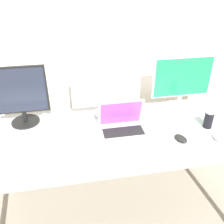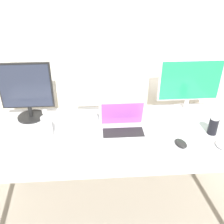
# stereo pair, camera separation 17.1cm
# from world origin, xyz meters

# --- Properties ---
(ground_plane) EXTENTS (16.00, 16.00, 0.00)m
(ground_plane) POSITION_xyz_m (0.00, 0.00, 0.00)
(ground_plane) COLOR gray
(wall_back) EXTENTS (7.00, 0.08, 2.60)m
(wall_back) POSITION_xyz_m (0.00, 0.59, 1.30)
(wall_back) COLOR silver
(wall_back) RESTS_ON ground
(work_desk) EXTENTS (1.88, 0.82, 0.74)m
(work_desk) POSITION_xyz_m (0.00, 0.00, 0.69)
(work_desk) COLOR #424247
(work_desk) RESTS_ON ground
(monitor_left) EXTENTS (0.40, 0.21, 0.45)m
(monitor_left) POSITION_xyz_m (-0.63, 0.27, 0.98)
(monitor_left) COLOR black
(monitor_left) RESTS_ON work_desk
(monitor_center) EXTENTS (0.49, 0.17, 0.40)m
(monitor_center) POSITION_xyz_m (-0.02, 0.29, 0.96)
(monitor_center) COLOR silver
(monitor_center) RESTS_ON work_desk
(monitor_right) EXTENTS (0.50, 0.22, 0.44)m
(monitor_right) POSITION_xyz_m (0.64, 0.29, 0.98)
(monitor_right) COLOR silver
(monitor_right) RESTS_ON work_desk
(laptop_silver) EXTENTS (0.33, 0.22, 0.23)m
(laptop_silver) POSITION_xyz_m (0.08, 0.02, 0.79)
(laptop_silver) COLOR #B7B7BC
(laptop_silver) RESTS_ON work_desk
(keyboard_main) EXTENTS (0.42, 0.15, 0.02)m
(keyboard_main) POSITION_xyz_m (-0.68, -0.13, 0.75)
(keyboard_main) COLOR white
(keyboard_main) RESTS_ON work_desk
(mouse_by_keyboard) EXTENTS (0.09, 0.12, 0.03)m
(mouse_by_keyboard) POSITION_xyz_m (0.45, -0.17, 0.76)
(mouse_by_keyboard) COLOR black
(mouse_by_keyboard) RESTS_ON work_desk
(mouse_by_laptop) EXTENTS (0.07, 0.10, 0.03)m
(mouse_by_laptop) POSITION_xyz_m (0.72, -0.20, 0.76)
(mouse_by_laptop) COLOR silver
(mouse_by_laptop) RESTS_ON work_desk
(water_bottle) EXTENTS (0.07, 0.07, 0.24)m
(water_bottle) POSITION_xyz_m (-0.44, -0.05, 0.85)
(water_bottle) COLOR silver
(water_bottle) RESTS_ON work_desk
(soda_can_near_keyboard) EXTENTS (0.07, 0.07, 0.13)m
(soda_can_near_keyboard) POSITION_xyz_m (0.72, -0.05, 0.80)
(soda_can_near_keyboard) COLOR black
(soda_can_near_keyboard) RESTS_ON work_desk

